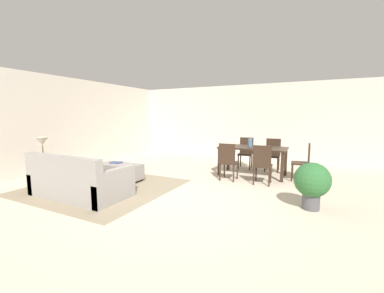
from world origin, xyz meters
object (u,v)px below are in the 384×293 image
Objects in this scene: table_lamp at (42,142)px; dining_table at (253,150)px; dining_chair_near_left at (228,160)px; dining_chair_far_right at (273,153)px; ottoman_table at (120,171)px; book_on_ottoman at (116,162)px; side_table at (44,166)px; couch at (79,182)px; vase_centerpiece at (250,143)px; dining_chair_far_left at (246,151)px; dining_chair_head_east at (304,160)px; dining_chair_near_right at (262,163)px; potted_plant at (312,182)px.

dining_table is (3.93, 3.12, -0.32)m from table_lamp.
dining_chair_near_left and dining_chair_far_right have the same top height.
book_on_ottoman is at bearing 164.52° from ottoman_table.
book_on_ottoman is (1.03, 1.15, -0.03)m from side_table.
couch is 7.44× the size of book_on_ottoman.
book_on_ottoman is at bearing -155.34° from dining_chair_near_left.
couch is 4.20m from vase_centerpiece.
ottoman_table is 3.71m from dining_chair_far_left.
book_on_ottoman is at bearing 48.08° from side_table.
vase_centerpiece is 0.82× the size of book_on_ottoman.
book_on_ottoman is (-0.14, 0.04, 0.19)m from ottoman_table.
dining_chair_far_right is (0.79, -0.03, 0.00)m from dining_chair_far_left.
ottoman_table is at bearing 43.37° from side_table.
dining_chair_near_left is (3.52, 2.29, -0.47)m from table_lamp.
dining_chair_head_east reaches higher than book_on_ottoman.
dining_chair_far_left is 1.00× the size of dining_chair_far_right.
table_lamp is 2.45× the size of vase_centerpiece.
dining_table is 1.85× the size of dining_chair_far_right.
dining_table is 1.85× the size of dining_chair_head_east.
dining_chair_near_right is (4.34, 2.29, -0.47)m from table_lamp.
dining_chair_far_left reaches higher than couch.
dining_chair_near_left is at bearing 26.75° from ottoman_table.
potted_plant reaches higher than ottoman_table.
dining_chair_far_left is (-0.39, 0.84, -0.15)m from dining_table.
side_table is 6.03m from dining_chair_head_east.
dining_chair_far_left is at bearing 177.75° from dining_chair_far_right.
dining_chair_far_left is at bearing 110.88° from vase_centerpiece.
vase_centerpiece reaches higher than dining_chair_near_right.
vase_centerpiece reaches higher than dining_chair_head_east.
dining_chair_near_right is (0.82, -0.00, 0.00)m from dining_chair_near_left.
book_on_ottoman is 0.32× the size of potted_plant.
dining_chair_far_right is (0.80, 1.64, 0.00)m from dining_chair_near_left.
side_table is (-1.18, -1.11, 0.22)m from ottoman_table.
side_table is 4.91m from dining_chair_near_right.
book_on_ottoman is (-2.49, -1.14, -0.09)m from dining_chair_near_left.
table_lamp is at bearing -149.15° from dining_chair_head_east.
vase_centerpiece is at bearing 168.06° from dining_table.
dining_chair_far_left and dining_chair_head_east have the same top height.
dining_chair_far_left is at bearing 115.04° from dining_table.
dining_chair_far_left is 1.15× the size of potted_plant.
couch is at bearing -126.98° from dining_chair_far_right.
vase_centerpiece is (0.33, 0.84, 0.35)m from dining_chair_near_left.
table_lamp is at bearing -140.84° from vase_centerpiece.
book_on_ottoman is at bearing -154.89° from dining_chair_head_east.
potted_plant is at bearing -52.42° from vase_centerpiece.
table_lamp is 4.93m from dining_chair_near_right.
table_lamp is 5.52m from potted_plant.
dining_chair_near_left is 0.97m from vase_centerpiece.
table_lamp reaches higher than side_table.
dining_chair_near_left is 1.00× the size of dining_chair_near_right.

